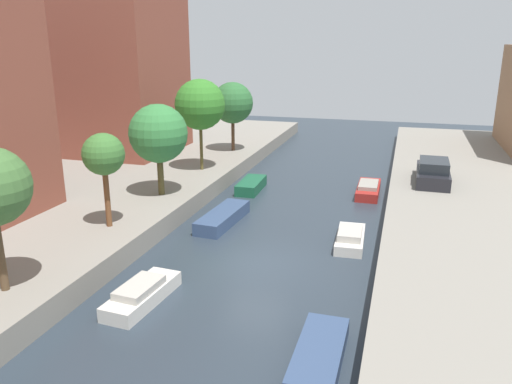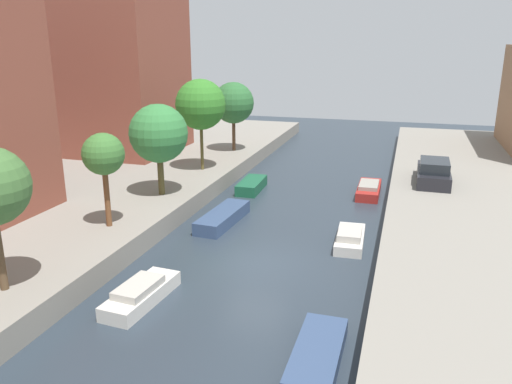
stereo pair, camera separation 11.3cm
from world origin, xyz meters
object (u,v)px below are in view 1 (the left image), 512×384
Objects in this scene: street_tree_3 at (158,134)px; moored_boat_left_2 at (142,294)px; moored_boat_left_4 at (251,185)px; moored_boat_right_2 at (319,355)px; street_tree_2 at (103,155)px; parked_car at (433,173)px; moored_boat_right_3 at (350,238)px; street_tree_4 at (200,105)px; moored_boat_left_3 at (223,217)px; moored_boat_right_4 at (368,189)px; street_tree_5 at (233,103)px.

moored_boat_left_2 is at bearing -67.44° from street_tree_3.
moored_boat_left_4 is (3.48, 5.29, -4.00)m from street_tree_3.
street_tree_2 is at bearing 150.51° from moored_boat_right_2.
street_tree_3 is 1.07× the size of parked_car.
parked_car is (14.23, 6.77, -2.74)m from street_tree_3.
street_tree_3 is 7.49m from moored_boat_left_4.
moored_boat_left_4 is at bearing 113.39° from moored_boat_right_2.
moored_boat_left_2 is 10.01m from moored_boat_right_3.
moored_boat_left_3 is (3.84, -6.58, -4.85)m from street_tree_4.
parked_car reaches higher than moored_boat_right_2.
street_tree_3 is 13.08m from moored_boat_right_4.
street_tree_4 is at bearing 122.09° from moored_boat_right_2.
street_tree_2 is at bearing -90.00° from street_tree_3.
street_tree_3 is at bearing -90.00° from street_tree_4.
street_tree_4 is at bearing 90.00° from street_tree_3.
street_tree_4 reaches higher than street_tree_2.
street_tree_4 is 1.77× the size of moored_boat_left_4.
street_tree_4 reaches higher than moored_boat_right_2.
moored_boat_left_4 is (-10.76, -1.47, -1.26)m from parked_car.
moored_boat_right_3 is (-0.15, 9.34, 0.06)m from moored_boat_right_2.
parked_car is 1.27× the size of moored_boat_left_2.
parked_car is 12.94m from moored_boat_left_3.
street_tree_2 is at bearing -162.21° from moored_boat_right_3.
street_tree_4 is 5.99m from moored_boat_left_4.
street_tree_2 reaches higher than moored_boat_right_3.
moored_boat_right_2 is at bearing -90.03° from moored_boat_right_4.
parked_car is 1.24× the size of moored_boat_right_2.
moored_boat_left_3 is 1.37× the size of moored_boat_left_4.
street_tree_3 reaches higher than moored_boat_right_2.
moored_boat_left_4 is (3.48, 10.45, -3.93)m from street_tree_2.
moored_boat_left_3 is (3.84, 4.32, -3.93)m from street_tree_2.
moored_boat_right_2 is 17.69m from moored_boat_right_4.
moored_boat_right_4 is (6.69, 15.94, -0.01)m from moored_boat_left_2.
parked_car is 19.22m from moored_boat_left_2.
moored_boat_right_2 is at bearing -66.61° from moored_boat_left_4.
parked_car reaches higher than moored_boat_right_3.
street_tree_4 reaches higher than moored_boat_right_4.
parked_car is (14.23, -5.20, -3.01)m from street_tree_5.
moored_boat_right_3 is at bearing -45.58° from moored_boat_left_4.
street_tree_3 is 0.85× the size of street_tree_4.
street_tree_2 is 1.15× the size of moored_boat_right_2.
parked_car is at bearing 7.81° from moored_boat_left_4.
street_tree_5 is at bearing 152.92° from moored_boat_right_4.
moored_boat_left_3 is 6.66m from moored_boat_right_3.
street_tree_3 is at bearing -123.31° from moored_boat_left_4.
moored_boat_left_2 reaches higher than moored_boat_right_4.
moored_boat_right_3 is at bearing -35.89° from street_tree_4.
street_tree_5 is at bearing 127.15° from moored_boat_right_3.
moored_boat_right_3 is at bearing -91.12° from moored_boat_right_4.
moored_boat_left_2 is (3.90, -9.39, -3.98)m from street_tree_3.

